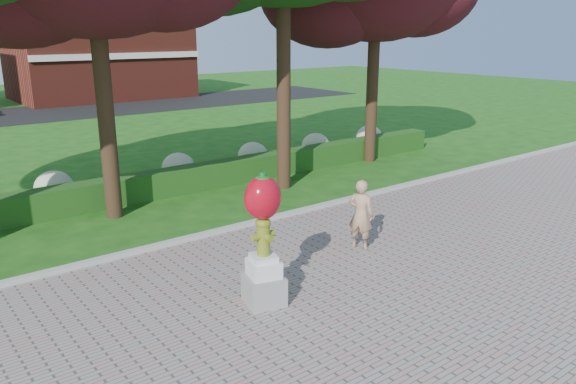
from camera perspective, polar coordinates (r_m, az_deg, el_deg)
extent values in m
plane|color=#174E13|center=(12.25, 2.21, -7.74)|extent=(100.00, 100.00, 0.00)
cube|color=gray|center=(9.88, 17.81, -14.74)|extent=(40.00, 14.00, 0.04)
cube|color=#ADADA5|center=(14.48, -5.44, -3.63)|extent=(40.00, 0.18, 0.15)
cube|color=#1E4B15|center=(17.75, -12.44, 0.89)|extent=(24.00, 0.70, 0.80)
ellipsoid|color=#B8C294|center=(17.65, -22.68, 0.41)|extent=(1.10, 1.10, 0.99)
ellipsoid|color=#B8C294|center=(19.01, -11.07, 2.45)|extent=(1.10, 1.10, 0.99)
ellipsoid|color=#B8C294|center=(20.49, -3.57, 3.71)|extent=(1.10, 1.10, 0.99)
ellipsoid|color=#B8C294|center=(22.27, 2.83, 4.73)|extent=(1.10, 1.10, 0.99)
ellipsoid|color=#B8C294|center=(24.30, 8.24, 5.55)|extent=(1.10, 1.10, 0.99)
cube|color=black|center=(37.59, -26.57, 6.92)|extent=(50.00, 8.00, 0.02)
cube|color=maroon|center=(45.23, -18.60, 13.14)|extent=(12.00, 8.00, 6.40)
cylinder|color=black|center=(15.58, -18.10, 8.44)|extent=(0.44, 0.44, 6.16)
cylinder|color=black|center=(17.73, -0.45, 11.90)|extent=(0.44, 0.44, 7.28)
cylinder|color=black|center=(21.87, 8.56, 10.69)|extent=(0.44, 0.44, 5.88)
cube|color=gray|center=(10.61, -2.45, -9.84)|extent=(0.83, 0.83, 0.55)
cube|color=silver|center=(10.43, -2.47, -7.73)|extent=(0.67, 0.67, 0.31)
cube|color=silver|center=(10.34, -2.49, -6.67)|extent=(0.54, 0.54, 0.11)
cylinder|color=olive|center=(10.21, -2.51, -4.79)|extent=(0.24, 0.24, 0.62)
ellipsoid|color=olive|center=(10.10, -2.53, -3.16)|extent=(0.29, 0.29, 0.20)
cylinder|color=olive|center=(10.09, -3.33, -4.66)|extent=(0.13, 0.12, 0.12)
cylinder|color=olive|center=(10.28, -1.72, -4.23)|extent=(0.13, 0.12, 0.12)
cylinder|color=olive|center=(10.06, -1.97, -4.71)|extent=(0.13, 0.13, 0.13)
cylinder|color=olive|center=(10.07, -2.54, -2.69)|extent=(0.09, 0.09, 0.06)
ellipsoid|color=#AD0918|center=(9.96, -2.57, -0.59)|extent=(0.69, 0.62, 0.80)
ellipsoid|color=#AD0918|center=(9.85, -3.51, -0.92)|extent=(0.34, 0.34, 0.51)
ellipsoid|color=#AD0918|center=(10.07, -1.65, -0.51)|extent=(0.34, 0.34, 0.51)
cylinder|color=#16611D|center=(9.85, -2.60, 1.62)|extent=(0.11, 0.11, 0.13)
ellipsoid|color=#16611D|center=(9.86, -2.59, 1.43)|extent=(0.26, 0.26, 0.09)
imported|color=tan|center=(13.04, 7.40, -2.28)|extent=(0.59, 0.71, 1.66)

